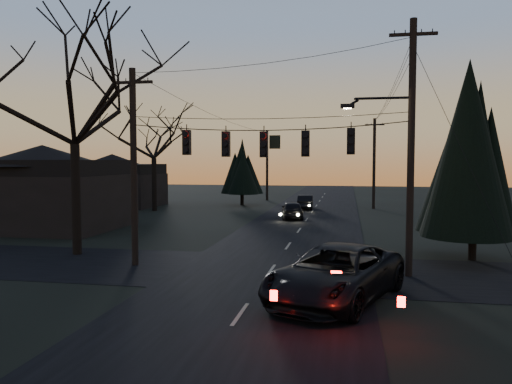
% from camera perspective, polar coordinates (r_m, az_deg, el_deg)
% --- Properties ---
extents(ground_plane, '(160.00, 160.00, 0.00)m').
position_cam_1_polar(ground_plane, '(11.60, -6.29, -19.61)').
color(ground_plane, black).
extents(main_road, '(8.00, 120.00, 0.02)m').
position_cam_1_polar(main_road, '(30.70, 4.57, -4.92)').
color(main_road, black).
rests_on(main_road, ground).
extents(cross_road, '(60.00, 7.00, 0.02)m').
position_cam_1_polar(cross_road, '(20.94, 1.72, -8.96)').
color(cross_road, black).
rests_on(cross_road, ground).
extents(utility_pole_right, '(5.00, 0.30, 10.00)m').
position_cam_1_polar(utility_pole_right, '(20.85, 17.03, -9.20)').
color(utility_pole_right, black).
rests_on(utility_pole_right, ground).
extents(utility_pole_left, '(1.80, 0.30, 8.50)m').
position_cam_1_polar(utility_pole_left, '(22.62, -13.63, -8.13)').
color(utility_pole_left, black).
rests_on(utility_pole_left, ground).
extents(utility_pole_far_r, '(1.80, 0.30, 8.50)m').
position_cam_1_polar(utility_pole_far_r, '(48.48, 13.27, -1.87)').
color(utility_pole_far_r, black).
rests_on(utility_pole_far_r, ground).
extents(utility_pole_far_l, '(0.30, 0.30, 8.00)m').
position_cam_1_polar(utility_pole_far_l, '(57.12, 1.27, -0.95)').
color(utility_pole_far_l, black).
rests_on(utility_pole_far_l, ground).
extents(span_signal_assembly, '(11.50, 0.44, 1.54)m').
position_cam_1_polar(span_signal_assembly, '(20.49, 1.08, 5.62)').
color(span_signal_assembly, black).
rests_on(span_signal_assembly, ground).
extents(bare_tree_left, '(9.15, 9.15, 10.71)m').
position_cam_1_polar(bare_tree_left, '(25.74, -20.11, 9.92)').
color(bare_tree_left, black).
rests_on(bare_tree_left, ground).
extents(evergreen_right, '(4.02, 4.02, 8.04)m').
position_cam_1_polar(evergreen_right, '(24.71, 23.72, 3.42)').
color(evergreen_right, black).
rests_on(evergreen_right, ground).
extents(bare_tree_dist, '(7.11, 7.11, 9.53)m').
position_cam_1_polar(bare_tree_dist, '(46.02, -11.62, 6.16)').
color(bare_tree_dist, black).
rests_on(bare_tree_dist, ground).
extents(evergreen_dist, '(3.45, 3.45, 6.29)m').
position_cam_1_polar(evergreen_dist, '(50.90, -1.61, 2.70)').
color(evergreen_dist, black).
rests_on(evergreen_dist, ground).
extents(house_left_near, '(10.00, 8.00, 5.60)m').
position_cam_1_polar(house_left_near, '(36.32, -23.15, 0.55)').
color(house_left_near, black).
rests_on(house_left_near, ground).
extents(house_left_far, '(9.00, 7.00, 5.20)m').
position_cam_1_polar(house_left_far, '(51.69, -16.08, 1.31)').
color(house_left_far, black).
rests_on(house_left_far, ground).
extents(suv_near, '(5.07, 7.00, 1.77)m').
position_cam_1_polar(suv_near, '(16.59, 9.13, -9.26)').
color(suv_near, black).
rests_on(suv_near, ground).
extents(sedan_oncoming_a, '(2.21, 4.24, 1.38)m').
position_cam_1_polar(sedan_oncoming_a, '(39.03, 4.18, -2.08)').
color(sedan_oncoming_a, black).
rests_on(sedan_oncoming_a, ground).
extents(sedan_oncoming_b, '(1.61, 4.04, 1.31)m').
position_cam_1_polar(sedan_oncoming_b, '(46.90, 5.67, -1.17)').
color(sedan_oncoming_b, black).
rests_on(sedan_oncoming_b, ground).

